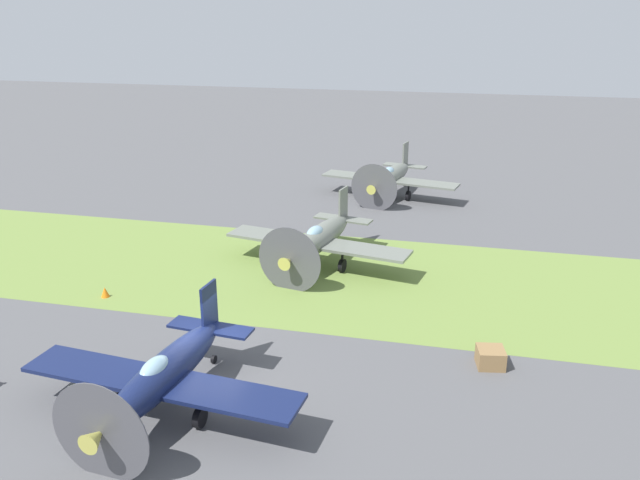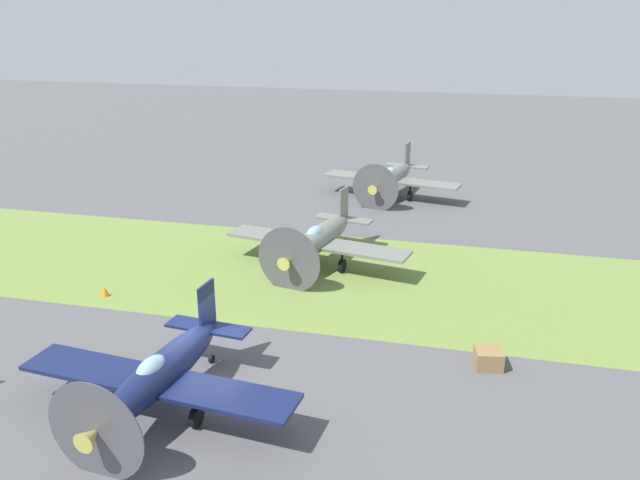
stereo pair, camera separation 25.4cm
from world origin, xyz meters
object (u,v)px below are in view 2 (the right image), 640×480
(airplane_trail, at_px, (392,177))
(runway_marker_cone, at_px, (105,291))
(airplane_wingman, at_px, (319,239))
(supply_crate, at_px, (488,358))
(airplane_lead, at_px, (160,374))

(airplane_trail, height_order, runway_marker_cone, airplane_trail)
(airplane_trail, distance_m, runway_marker_cone, 20.57)
(airplane_wingman, xyz_separation_m, runway_marker_cone, (7.91, 5.57, -1.11))
(airplane_wingman, bearing_deg, supply_crate, 146.70)
(airplane_trail, bearing_deg, airplane_lead, 93.84)
(airplane_lead, relative_size, airplane_wingman, 0.98)
(airplane_lead, bearing_deg, supply_crate, -146.67)
(airplane_wingman, bearing_deg, airplane_lead, 93.20)
(airplane_lead, distance_m, supply_crate, 10.77)
(airplane_lead, height_order, supply_crate, airplane_lead)
(supply_crate, height_order, runway_marker_cone, supply_crate)
(airplane_wingman, relative_size, airplane_trail, 1.01)
(supply_crate, xyz_separation_m, runway_marker_cone, (15.71, -1.99, -0.10))
(airplane_lead, xyz_separation_m, airplane_trail, (-3.38, -25.17, 0.02))
(airplane_lead, bearing_deg, runway_marker_cone, -42.97)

